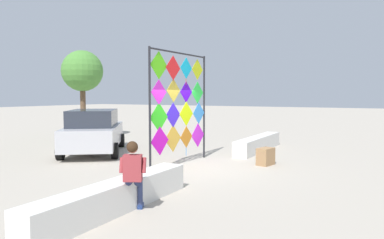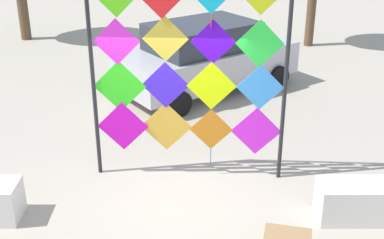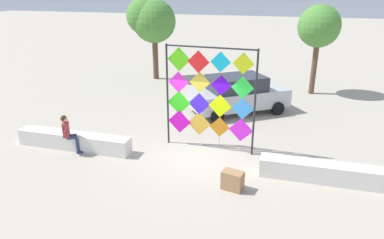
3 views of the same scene
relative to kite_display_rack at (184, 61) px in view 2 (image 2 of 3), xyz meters
The scene contains 3 objects.
ground 2.27m from the kite_display_rack, 108.62° to the right, with size 120.00×120.00×0.00m, color #ADA393.
kite_display_rack is the anchor object (origin of this frame).
parked_car 4.48m from the kite_display_rack, 84.21° to the left, with size 4.78×4.19×1.75m.
Camera 2 is at (0.36, -7.27, 4.65)m, focal length 48.32 mm.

